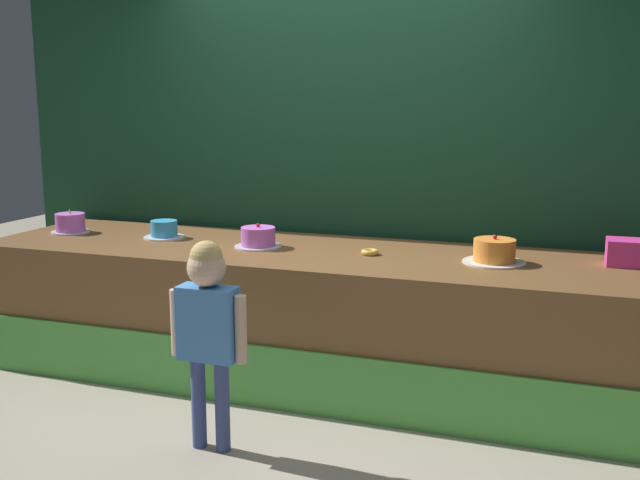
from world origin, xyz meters
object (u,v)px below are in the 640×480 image
at_px(pink_box, 631,253).
at_px(cake_far_left, 70,223).
at_px(child_figure, 208,317).
at_px(cake_center_right, 258,238).
at_px(cake_far_right, 494,252).
at_px(donut, 370,252).
at_px(cake_center_left, 164,230).

relative_size(pink_box, cake_far_left, 0.97).
bearing_deg(pink_box, child_figure, -146.62).
height_order(cake_center_right, cake_far_right, cake_far_right).
distance_m(donut, cake_far_left, 2.11).
xyz_separation_m(pink_box, cake_center_right, (-2.11, -0.20, -0.01)).
bearing_deg(cake_far_left, child_figure, -34.06).
xyz_separation_m(child_figure, donut, (0.50, 1.06, 0.14)).
xyz_separation_m(donut, cake_center_left, (-1.41, 0.07, 0.04)).
height_order(child_figure, cake_far_left, child_figure).
bearing_deg(cake_center_left, donut, -2.81).
bearing_deg(child_figure, cake_far_left, 145.94).
distance_m(child_figure, donut, 1.18).
bearing_deg(cake_far_left, cake_center_left, 3.03).
relative_size(pink_box, donut, 2.43).
xyz_separation_m(child_figure, cake_far_right, (1.20, 1.08, 0.19)).
distance_m(child_figure, cake_far_right, 1.63).
height_order(donut, cake_center_right, cake_center_right).
distance_m(donut, cake_center_left, 1.41).
height_order(child_figure, pink_box, child_figure).
xyz_separation_m(cake_center_left, cake_center_right, (0.70, -0.08, 0.01)).
relative_size(donut, cake_far_right, 0.30).
height_order(cake_far_left, cake_center_left, cake_far_left).
relative_size(child_figure, donut, 10.02).
relative_size(donut, cake_center_right, 0.36).
bearing_deg(donut, cake_far_left, 179.14).
bearing_deg(child_figure, cake_far_right, 42.01).
bearing_deg(donut, cake_center_right, -179.13).
distance_m(cake_far_left, cake_far_right, 2.82).
bearing_deg(cake_far_right, cake_center_left, 178.63).
distance_m(pink_box, cake_center_left, 2.82).
distance_m(cake_far_left, cake_center_left, 0.71).
height_order(pink_box, cake_far_left, cake_far_left).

